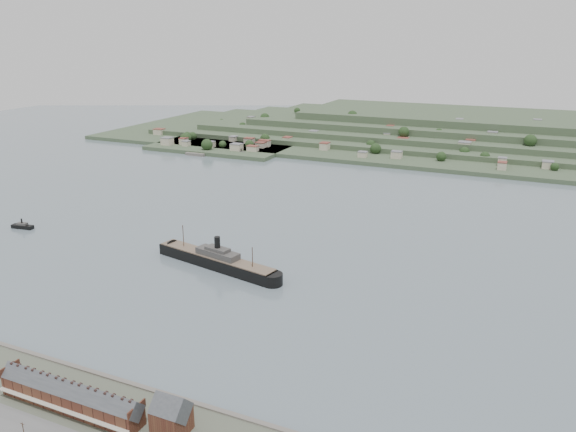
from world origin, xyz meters
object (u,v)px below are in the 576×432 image
at_px(gabled_building, 171,416).
at_px(steamship, 213,259).
at_px(terrace_row, 71,396).
at_px(tugboat, 22,226).

relative_size(gabled_building, steamship, 0.16).
relative_size(terrace_row, steamship, 0.63).
distance_m(terrace_row, gabled_building, 37.74).
bearing_deg(terrace_row, steamship, 100.43).
bearing_deg(gabled_building, steamship, 116.29).
height_order(terrace_row, gabled_building, gabled_building).
xyz_separation_m(gabled_building, tugboat, (-207.33, 125.51, -6.54)).
relative_size(terrace_row, gabled_building, 3.95).
relative_size(steamship, tugboat, 5.69).
xyz_separation_m(terrace_row, steamship, (-23.44, 127.35, -2.91)).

